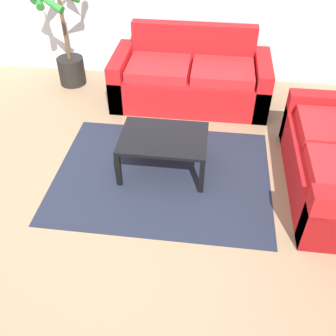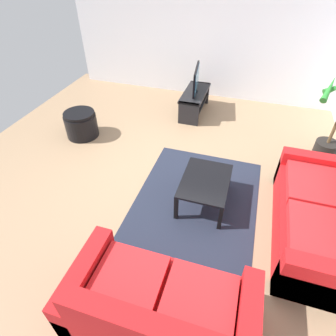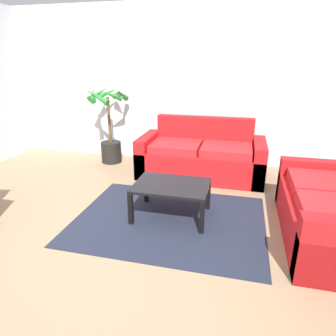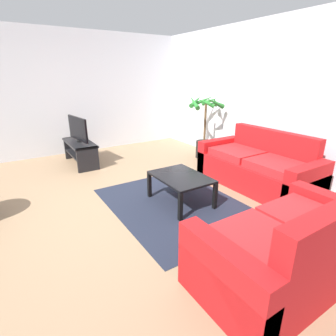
{
  "view_description": "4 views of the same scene",
  "coord_description": "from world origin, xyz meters",
  "px_view_note": "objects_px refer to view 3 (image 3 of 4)",
  "views": [
    {
      "loc": [
        0.97,
        -2.22,
        2.65
      ],
      "look_at": [
        0.64,
        0.39,
        0.41
      ],
      "focal_mm": 41.21,
      "sensor_mm": 36.0,
      "label": 1
    },
    {
      "loc": [
        3.33,
        1.19,
        2.92
      ],
      "look_at": [
        0.57,
        0.32,
        0.52
      ],
      "focal_mm": 29.7,
      "sensor_mm": 36.0,
      "label": 2
    },
    {
      "loc": [
        1.27,
        -2.29,
        1.8
      ],
      "look_at": [
        0.52,
        0.76,
        0.65
      ],
      "focal_mm": 31.98,
      "sensor_mm": 36.0,
      "label": 3
    },
    {
      "loc": [
        3.36,
        -1.17,
        1.78
      ],
      "look_at": [
        0.14,
        0.88,
        0.41
      ],
      "focal_mm": 28.08,
      "sensor_mm": 36.0,
      "label": 4
    }
  ],
  "objects_px": {
    "couch_main": "(201,157)",
    "couch_loveseat": "(334,213)",
    "coffee_table": "(171,188)",
    "potted_palm": "(109,130)"
  },
  "relations": [
    {
      "from": "couch_main",
      "to": "potted_palm",
      "type": "relative_size",
      "value": 1.43
    },
    {
      "from": "couch_main",
      "to": "couch_loveseat",
      "type": "bearing_deg",
      "value": -43.37
    },
    {
      "from": "couch_loveseat",
      "to": "coffee_table",
      "type": "height_order",
      "value": "couch_loveseat"
    },
    {
      "from": "couch_main",
      "to": "couch_loveseat",
      "type": "xyz_separation_m",
      "value": [
        1.59,
        -1.51,
        -0.0
      ]
    },
    {
      "from": "couch_main",
      "to": "potted_palm",
      "type": "distance_m",
      "value": 1.74
    },
    {
      "from": "potted_palm",
      "to": "couch_main",
      "type": "bearing_deg",
      "value": -8.68
    },
    {
      "from": "coffee_table",
      "to": "potted_palm",
      "type": "height_order",
      "value": "potted_palm"
    },
    {
      "from": "couch_main",
      "to": "coffee_table",
      "type": "bearing_deg",
      "value": -96.04
    },
    {
      "from": "couch_main",
      "to": "potted_palm",
      "type": "xyz_separation_m",
      "value": [
        -1.69,
        0.26,
        0.3
      ]
    },
    {
      "from": "couch_main",
      "to": "coffee_table",
      "type": "distance_m",
      "value": 1.45
    }
  ]
}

